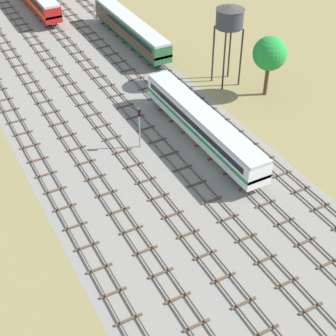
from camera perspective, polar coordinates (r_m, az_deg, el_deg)
The scene contains 13 objects.
ground_plane at distance 74.43m, azimuth -9.42°, elevation 9.62°, with size 480.00×480.00×0.00m, color olive.
ballast_bed at distance 74.43m, azimuth -9.42°, elevation 9.63°, with size 26.36×176.00×0.01m, color gray.
track_far_left at distance 73.01m, azimuth -17.97°, elevation 7.75°, with size 2.40×126.00×0.29m.
track_left at distance 73.70m, azimuth -14.62°, elevation 8.70°, with size 2.40×126.00×0.29m.
track_centre_left at distance 74.65m, azimuth -11.32°, elevation 9.60°, with size 2.40×126.00×0.29m.
track_centre at distance 75.85m, azimuth -8.10°, elevation 10.44°, with size 2.40×126.00×0.29m.
track_centre_right at distance 77.29m, azimuth -4.97°, elevation 11.22°, with size 2.40×126.00×0.29m.
track_right at distance 78.96m, azimuth -1.95°, elevation 11.94°, with size 2.40×126.00×0.29m.
passenger_coach_centre_right_nearest at distance 58.93m, azimuth 3.83°, elevation 4.94°, with size 2.96×22.00×3.80m.
passenger_coach_right_near at distance 83.55m, azimuth -4.16°, elevation 15.22°, with size 2.96×22.00×3.80m.
water_tower at distance 69.21m, azimuth 6.85°, elevation 16.14°, with size 3.75×3.75×10.98m.
signal_post_nearest at distance 57.73m, azimuth -3.18°, elevation 5.00°, with size 0.28×0.47×5.15m.
lineside_tree_0 at distance 68.40m, azimuth 11.20°, elevation 12.30°, with size 4.40×4.40×8.11m.
Camera 1 is at (-20.19, -6.84, 34.40)m, focal length 55.08 mm.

